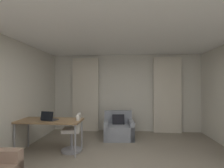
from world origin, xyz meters
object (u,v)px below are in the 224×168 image
object	(u,v)px
laptop	(49,118)
armchair	(118,129)
desk	(50,122)
desk_chair	(73,134)

from	to	relation	value
laptop	armchair	bearing A→B (deg)	38.44
armchair	laptop	bearing A→B (deg)	-141.56
desk	armchair	bearing A→B (deg)	36.52
laptop	desk_chair	bearing A→B (deg)	18.23
desk	laptop	distance (m)	0.13
armchair	desk	xyz separation A→B (m)	(-1.56, -1.16, 0.43)
armchair	laptop	xyz separation A→B (m)	(-1.55, -1.23, 0.53)
desk_chair	laptop	xyz separation A→B (m)	(-0.52, -0.17, 0.40)
armchair	desk_chair	bearing A→B (deg)	-134.21
desk_chair	laptop	distance (m)	0.68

